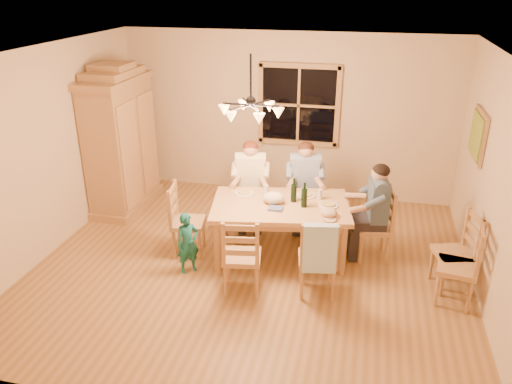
% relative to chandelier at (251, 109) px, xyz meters
% --- Properties ---
extents(floor, '(5.50, 5.50, 0.00)m').
position_rel_chandelier_xyz_m(floor, '(0.00, 0.00, -2.08)').
color(floor, olive).
rests_on(floor, ground).
extents(ceiling, '(5.50, 5.00, 0.02)m').
position_rel_chandelier_xyz_m(ceiling, '(0.00, 0.00, 0.62)').
color(ceiling, white).
rests_on(ceiling, wall_back).
extents(wall_back, '(5.50, 0.02, 2.70)m').
position_rel_chandelier_xyz_m(wall_back, '(0.00, 2.50, -0.73)').
color(wall_back, beige).
rests_on(wall_back, floor).
extents(wall_left, '(0.02, 5.00, 2.70)m').
position_rel_chandelier_xyz_m(wall_left, '(-2.75, 0.00, -0.73)').
color(wall_left, beige).
rests_on(wall_left, floor).
extents(wall_right, '(0.02, 5.00, 2.70)m').
position_rel_chandelier_xyz_m(wall_right, '(2.75, 0.00, -0.73)').
color(wall_right, beige).
rests_on(wall_right, floor).
extents(window, '(1.30, 0.06, 1.30)m').
position_rel_chandelier_xyz_m(window, '(0.20, 2.47, -0.53)').
color(window, black).
rests_on(window, wall_back).
extents(painting, '(0.06, 0.78, 0.64)m').
position_rel_chandelier_xyz_m(painting, '(2.71, 1.20, -0.48)').
color(painting, olive).
rests_on(painting, wall_right).
extents(chandelier, '(0.77, 0.68, 0.71)m').
position_rel_chandelier_xyz_m(chandelier, '(0.00, 0.00, 0.00)').
color(chandelier, black).
rests_on(chandelier, ceiling).
extents(armoire, '(0.66, 1.40, 2.30)m').
position_rel_chandelier_xyz_m(armoire, '(-2.42, 1.35, -1.02)').
color(armoire, olive).
rests_on(armoire, floor).
extents(dining_table, '(1.93, 1.37, 0.76)m').
position_rel_chandelier_xyz_m(dining_table, '(0.31, 0.34, -1.42)').
color(dining_table, '#B77F51').
rests_on(dining_table, floor).
extents(chair_far_left, '(0.51, 0.49, 0.99)m').
position_rel_chandelier_xyz_m(chair_far_left, '(-0.27, 1.09, -1.77)').
color(chair_far_left, '#A58449').
rests_on(chair_far_left, floor).
extents(chair_far_right, '(0.51, 0.49, 0.99)m').
position_rel_chandelier_xyz_m(chair_far_right, '(0.50, 1.23, -1.77)').
color(chair_far_right, '#A58449').
rests_on(chair_far_right, floor).
extents(chair_near_left, '(0.51, 0.49, 0.99)m').
position_rel_chandelier_xyz_m(chair_near_left, '(0.02, -0.55, -1.77)').
color(chair_near_left, '#A58449').
rests_on(chair_near_left, floor).
extents(chair_near_right, '(0.51, 0.49, 0.99)m').
position_rel_chandelier_xyz_m(chair_near_right, '(0.89, -0.40, -1.77)').
color(chair_near_right, '#A58449').
rests_on(chair_near_right, floor).
extents(chair_end_left, '(0.49, 0.51, 0.99)m').
position_rel_chandelier_xyz_m(chair_end_left, '(-0.90, 0.13, -1.77)').
color(chair_end_left, '#A58449').
rests_on(chair_end_left, floor).
extents(chair_end_right, '(0.49, 0.51, 0.99)m').
position_rel_chandelier_xyz_m(chair_end_right, '(1.52, 0.56, -1.77)').
color(chair_end_right, '#A58449').
rests_on(chair_end_right, floor).
extents(adult_woman, '(0.45, 0.48, 0.87)m').
position_rel_chandelier_xyz_m(adult_woman, '(-0.27, 1.09, -1.24)').
color(adult_woman, beige).
rests_on(adult_woman, floor).
extents(adult_plaid_man, '(0.45, 0.48, 0.87)m').
position_rel_chandelier_xyz_m(adult_plaid_man, '(0.50, 1.23, -1.24)').
color(adult_plaid_man, '#345990').
rests_on(adult_plaid_man, floor).
extents(adult_slate_man, '(0.48, 0.45, 0.87)m').
position_rel_chandelier_xyz_m(adult_slate_man, '(1.52, 0.56, -1.24)').
color(adult_slate_man, '#43576C').
rests_on(adult_slate_man, floor).
extents(towel, '(0.39, 0.16, 0.58)m').
position_rel_chandelier_xyz_m(towel, '(0.92, -0.59, -1.38)').
color(towel, '#A8D2E4').
rests_on(towel, chair_near_right).
extents(wine_bottle_a, '(0.08, 0.08, 0.33)m').
position_rel_chandelier_xyz_m(wine_bottle_a, '(0.46, 0.46, -1.15)').
color(wine_bottle_a, black).
rests_on(wine_bottle_a, dining_table).
extents(wine_bottle_b, '(0.08, 0.08, 0.33)m').
position_rel_chandelier_xyz_m(wine_bottle_b, '(0.61, 0.33, -1.15)').
color(wine_bottle_b, black).
rests_on(wine_bottle_b, dining_table).
extents(plate_woman, '(0.26, 0.26, 0.02)m').
position_rel_chandelier_xyz_m(plate_woman, '(-0.23, 0.55, -1.31)').
color(plate_woman, white).
rests_on(plate_woman, dining_table).
extents(plate_plaid, '(0.26, 0.26, 0.02)m').
position_rel_chandelier_xyz_m(plate_plaid, '(0.59, 0.67, -1.31)').
color(plate_plaid, white).
rests_on(plate_plaid, dining_table).
extents(plate_slate, '(0.26, 0.26, 0.02)m').
position_rel_chandelier_xyz_m(plate_slate, '(0.92, 0.42, -1.31)').
color(plate_slate, white).
rests_on(plate_slate, dining_table).
extents(wine_glass_a, '(0.06, 0.06, 0.14)m').
position_rel_chandelier_xyz_m(wine_glass_a, '(0.06, 0.59, -1.25)').
color(wine_glass_a, silver).
rests_on(wine_glass_a, dining_table).
extents(wine_glass_b, '(0.06, 0.06, 0.14)m').
position_rel_chandelier_xyz_m(wine_glass_b, '(0.79, 0.61, -1.25)').
color(wine_glass_b, silver).
rests_on(wine_glass_b, dining_table).
extents(cap, '(0.20, 0.20, 0.11)m').
position_rel_chandelier_xyz_m(cap, '(0.95, 0.11, -1.26)').
color(cap, tan).
rests_on(cap, dining_table).
extents(napkin, '(0.20, 0.17, 0.03)m').
position_rel_chandelier_xyz_m(napkin, '(0.28, 0.16, -1.30)').
color(napkin, '#4C5A8C').
rests_on(napkin, dining_table).
extents(cloth_bundle, '(0.28, 0.22, 0.15)m').
position_rel_chandelier_xyz_m(cloth_bundle, '(0.22, 0.34, -1.24)').
color(cloth_bundle, beige).
rests_on(cloth_bundle, dining_table).
extents(child, '(0.35, 0.34, 0.81)m').
position_rel_chandelier_xyz_m(child, '(-0.75, -0.31, -1.67)').
color(child, '#176A68').
rests_on(child, floor).
extents(chair_spare_front, '(0.52, 0.53, 0.99)m').
position_rel_chandelier_xyz_m(chair_spare_front, '(2.45, 0.06, -1.77)').
color(chair_spare_front, '#A58449').
rests_on(chair_spare_front, floor).
extents(chair_spare_back, '(0.49, 0.50, 0.99)m').
position_rel_chandelier_xyz_m(chair_spare_back, '(2.45, -0.23, -1.77)').
color(chair_spare_back, '#A58449').
rests_on(chair_spare_back, floor).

